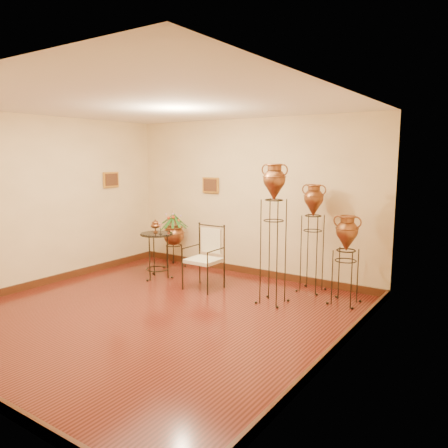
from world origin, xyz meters
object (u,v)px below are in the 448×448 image
Objects in this scene: armchair at (203,258)px; side_table at (157,255)px; amphora_mid at (312,237)px; amphora_tall at (273,232)px; planter_urn at (174,232)px.

armchair reaches higher than side_table.
side_table is (-2.55, -0.83, -0.45)m from amphora_mid.
amphora_tall is 1.36m from armchair.
side_table is at bearing -68.41° from planter_urn.
amphora_mid is (0.24, 0.86, -0.18)m from amphora_tall.
armchair is at bearing -32.36° from planter_urn.
planter_urn is at bearing 180.00° from amphora_mid.
planter_urn is 1.17× the size of armchair.
amphora_tall reaches higher than planter_urn.
armchair is at bearing -149.63° from amphora_mid.
amphora_tall reaches higher than side_table.
planter_urn is at bearing 147.30° from armchair.
amphora_tall is 2.80m from planter_urn.
planter_urn reaches higher than armchair.
planter_urn is at bearing 161.98° from amphora_tall.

